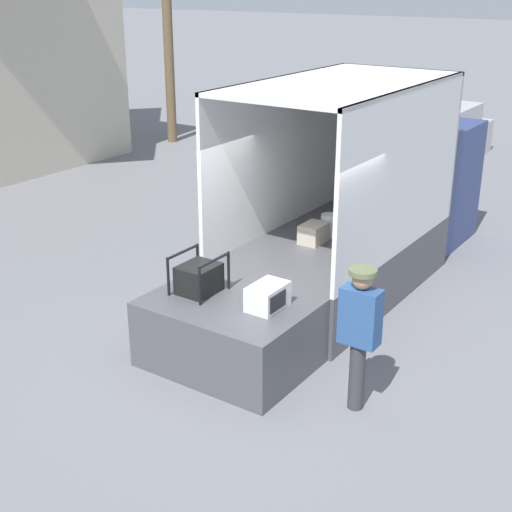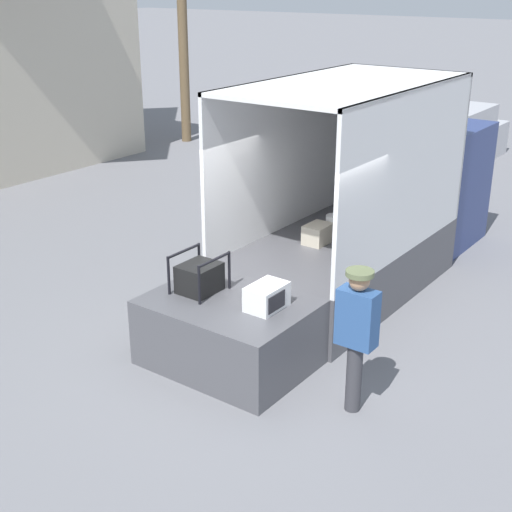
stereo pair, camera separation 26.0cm
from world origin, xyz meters
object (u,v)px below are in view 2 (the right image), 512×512
(box_truck, at_px, (382,211))
(worker_person, at_px, (357,326))
(portable_generator, at_px, (201,277))
(pickup_truck_silver, at_px, (439,143))
(microwave, at_px, (267,297))
(utility_pole, at_px, (182,7))

(box_truck, bearing_deg, worker_person, -156.80)
(portable_generator, distance_m, pickup_truck_silver, 11.31)
(portable_generator, bearing_deg, box_truck, -6.62)
(portable_generator, height_order, pickup_truck_silver, pickup_truck_silver)
(microwave, height_order, portable_generator, portable_generator)
(microwave, bearing_deg, utility_pole, 45.54)
(microwave, bearing_deg, box_truck, 7.08)
(pickup_truck_silver, bearing_deg, microwave, -167.71)
(box_truck, xyz_separation_m, portable_generator, (-4.14, 0.48, 0.11))
(box_truck, relative_size, worker_person, 3.45)
(utility_pole, bearing_deg, box_truck, -120.78)
(portable_generator, relative_size, worker_person, 0.36)
(pickup_truck_silver, bearing_deg, box_truck, -164.80)
(portable_generator, height_order, worker_person, worker_person)
(utility_pole, bearing_deg, pickup_truck_silver, -78.08)
(portable_generator, xyz_separation_m, worker_person, (-0.03, -2.27, -0.01))
(box_truck, bearing_deg, microwave, -172.92)
(portable_generator, relative_size, utility_pole, 0.09)
(box_truck, xyz_separation_m, worker_person, (-4.17, -1.79, 0.10))
(microwave, height_order, pickup_truck_silver, pickup_truck_silver)
(microwave, relative_size, worker_person, 0.30)
(utility_pole, bearing_deg, worker_person, -131.24)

